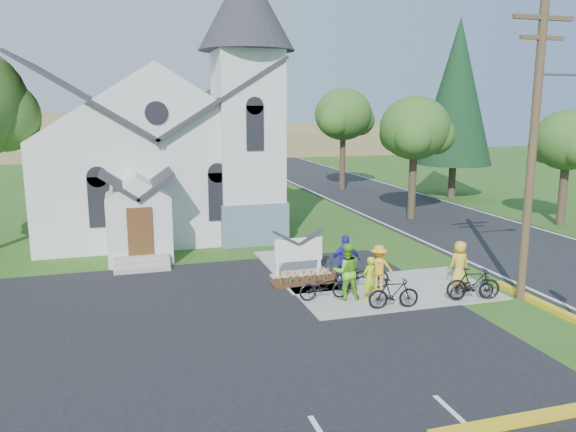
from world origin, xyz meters
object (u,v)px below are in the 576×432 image
object	(u,v)px
bike_2	(362,275)
cyclist_3	(379,267)
cyclist_2	(346,262)
bike_4	(472,287)
bike_3	(473,284)
cyclist_4	(460,263)
utility_pole	(535,140)
church_sign	(298,250)
bike_1	(394,293)
cyclist_0	(369,279)
bike_0	(324,286)
cyclist_1	(346,271)

from	to	relation	value
bike_2	cyclist_3	size ratio (longest dim) A/B	1.23
cyclist_2	bike_2	distance (m)	0.75
cyclist_2	bike_4	size ratio (longest dim) A/B	1.20
bike_3	cyclist_4	size ratio (longest dim) A/B	1.12
bike_3	bike_4	xyz separation A→B (m)	(-0.04, 0.01, -0.13)
bike_2	utility_pole	bearing A→B (deg)	-105.71
church_sign	bike_1	size ratio (longest dim) A/B	1.31
bike_2	bike_1	bearing A→B (deg)	-164.86
cyclist_2	bike_3	bearing A→B (deg)	151.18
cyclist_0	bike_3	xyz separation A→B (m)	(3.41, -0.92, -0.21)
utility_pole	bike_0	size ratio (longest dim) A/B	5.65
church_sign	cyclist_2	xyz separation A→B (m)	(1.15, -1.99, -0.01)
bike_0	bike_1	world-z (taller)	bike_1
bike_0	bike_3	size ratio (longest dim) A/B	0.97
bike_1	cyclist_3	bearing A→B (deg)	-3.86
bike_1	cyclist_4	size ratio (longest dim) A/B	1.02
bike_2	cyclist_4	distance (m)	3.64
utility_pole	bike_4	xyz separation A→B (m)	(-1.79, 0.31, -4.93)
church_sign	bike_4	distance (m)	6.51
cyclist_3	bike_2	bearing A→B (deg)	2.81
cyclist_1	bike_2	size ratio (longest dim) A/B	0.98
cyclist_1	cyclist_2	xyz separation A→B (m)	(0.43, 1.12, -0.00)
bike_2	cyclist_0	bearing A→B (deg)	177.91
cyclist_0	cyclist_2	xyz separation A→B (m)	(-0.25, 1.49, 0.21)
cyclist_4	cyclist_0	bearing A→B (deg)	4.32
church_sign	cyclist_3	distance (m)	3.32
bike_2	church_sign	bearing A→B (deg)	47.40
bike_0	cyclist_4	xyz separation A→B (m)	(5.27, 0.07, 0.36)
cyclist_0	church_sign	bearing A→B (deg)	-89.67
bike_2	bike_3	world-z (taller)	bike_3
cyclist_2	cyclist_1	bearing A→B (deg)	73.36
bike_0	cyclist_1	world-z (taller)	cyclist_1
bike_2	bike_3	distance (m)	3.79
bike_0	bike_1	size ratio (longest dim) A/B	1.06
bike_0	utility_pole	bearing A→B (deg)	-104.29
bike_1	bike_4	world-z (taller)	bike_1
cyclist_0	bike_1	bearing A→B (deg)	94.07
utility_pole	cyclist_1	xyz separation A→B (m)	(-5.85, 1.58, -4.38)
church_sign	bike_1	world-z (taller)	church_sign
cyclist_1	cyclist_3	size ratio (longest dim) A/B	1.21
cyclist_1	bike_2	distance (m)	1.37
bike_1	church_sign	bearing A→B (deg)	30.58
bike_3	utility_pole	bearing A→B (deg)	-85.56
utility_pole	bike_3	world-z (taller)	utility_pole
cyclist_2	cyclist_4	distance (m)	4.21
bike_1	cyclist_2	bearing A→B (deg)	23.92
cyclist_0	bike_0	size ratio (longest dim) A/B	0.86
utility_pole	bike_4	size ratio (longest dim) A/B	6.18
cyclist_1	bike_4	xyz separation A→B (m)	(4.06, -1.28, -0.54)
cyclist_4	church_sign	bearing A→B (deg)	-33.22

